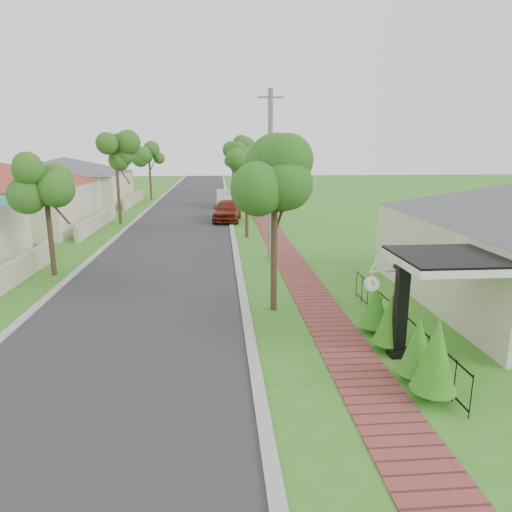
{
  "coord_description": "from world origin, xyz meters",
  "views": [
    {
      "loc": [
        -0.17,
        -12.03,
        5.49
      ],
      "look_at": [
        1.16,
        4.61,
        1.5
      ],
      "focal_mm": 32.0,
      "sensor_mm": 36.0,
      "label": 1
    }
  ],
  "objects_px": {
    "parked_car_red": "(227,210)",
    "parked_car_white": "(226,199)",
    "station_clock": "(373,283)",
    "porch_post": "(400,317)",
    "near_tree": "(275,174)",
    "utility_pole": "(270,176)"
  },
  "relations": [
    {
      "from": "parked_car_red",
      "to": "parked_car_white",
      "type": "xyz_separation_m",
      "value": [
        0.0,
        8.46,
        -0.03
      ]
    },
    {
      "from": "near_tree",
      "to": "utility_pole",
      "type": "relative_size",
      "value": 0.71
    },
    {
      "from": "porch_post",
      "to": "utility_pole",
      "type": "distance_m",
      "value": 11.63
    },
    {
      "from": "parked_car_white",
      "to": "utility_pole",
      "type": "distance_m",
      "value": 21.4
    },
    {
      "from": "parked_car_red",
      "to": "near_tree",
      "type": "xyz_separation_m",
      "value": [
        1.23,
        -19.75,
        3.82
      ]
    },
    {
      "from": "parked_car_red",
      "to": "station_clock",
      "type": "distance_m",
      "value": 23.48
    },
    {
      "from": "utility_pole",
      "to": "station_clock",
      "type": "relative_size",
      "value": 9.69
    },
    {
      "from": "near_tree",
      "to": "utility_pole",
      "type": "bearing_deg",
      "value": 84.84
    },
    {
      "from": "parked_car_white",
      "to": "station_clock",
      "type": "distance_m",
      "value": 31.87
    },
    {
      "from": "porch_post",
      "to": "near_tree",
      "type": "bearing_deg",
      "value": 127.26
    },
    {
      "from": "parked_car_red",
      "to": "utility_pole",
      "type": "distance_m",
      "value": 13.15
    },
    {
      "from": "near_tree",
      "to": "station_clock",
      "type": "distance_m",
      "value": 4.92
    },
    {
      "from": "parked_car_red",
      "to": "parked_car_white",
      "type": "bearing_deg",
      "value": 96.18
    },
    {
      "from": "station_clock",
      "to": "parked_car_white",
      "type": "bearing_deg",
      "value": 96.29
    },
    {
      "from": "porch_post",
      "to": "parked_car_white",
      "type": "relative_size",
      "value": 0.53
    },
    {
      "from": "parked_car_red",
      "to": "near_tree",
      "type": "distance_m",
      "value": 20.16
    },
    {
      "from": "near_tree",
      "to": "utility_pole",
      "type": "height_order",
      "value": "utility_pole"
    },
    {
      "from": "porch_post",
      "to": "utility_pole",
      "type": "xyz_separation_m",
      "value": [
        -2.27,
        11.0,
        3.01
      ]
    },
    {
      "from": "porch_post",
      "to": "utility_pole",
      "type": "relative_size",
      "value": 0.31
    },
    {
      "from": "near_tree",
      "to": "station_clock",
      "type": "height_order",
      "value": "near_tree"
    },
    {
      "from": "parked_car_white",
      "to": "porch_post",
      "type": "bearing_deg",
      "value": -84.66
    },
    {
      "from": "porch_post",
      "to": "near_tree",
      "type": "xyz_separation_m",
      "value": [
        -2.92,
        3.84,
        3.52
      ]
    }
  ]
}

